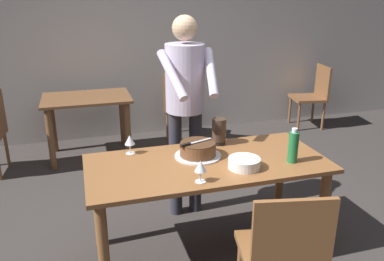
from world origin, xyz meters
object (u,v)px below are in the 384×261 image
at_px(background_chair_2, 183,104).
at_px(plate_stack, 244,163).
at_px(cake_knife, 190,144).
at_px(cake_on_platter, 198,150).
at_px(wine_glass_far, 130,141).
at_px(water_bottle, 293,147).
at_px(wine_glass_near, 200,167).
at_px(chair_near_side, 283,252).
at_px(background_table, 88,110).
at_px(background_chair_1, 313,94).
at_px(main_dining_table, 207,176).
at_px(hurricane_lamp, 219,131).
at_px(person_cutting_cake, 185,96).

bearing_deg(background_chair_2, plate_stack, -95.76).
bearing_deg(cake_knife, cake_on_platter, 19.50).
xyz_separation_m(wine_glass_far, water_bottle, (1.07, -0.47, 0.01)).
height_order(wine_glass_near, chair_near_side, chair_near_side).
bearing_deg(background_table, background_chair_2, 10.25).
xyz_separation_m(cake_on_platter, plate_stack, (0.25, -0.28, -0.02)).
bearing_deg(cake_knife, wine_glass_far, 151.24).
xyz_separation_m(cake_knife, background_chair_1, (2.54, 2.32, -0.37)).
relative_size(wine_glass_near, background_chair_2, 0.16).
relative_size(main_dining_table, hurricane_lamp, 8.07).
relative_size(background_table, background_chair_1, 1.11).
height_order(main_dining_table, hurricane_lamp, hurricane_lamp).
distance_m(main_dining_table, background_chair_2, 2.44).
relative_size(wine_glass_near, background_table, 0.14).
relative_size(main_dining_table, wine_glass_near, 11.77).
xyz_separation_m(cake_on_platter, cake_knife, (-0.07, -0.02, 0.06)).
bearing_deg(person_cutting_cake, cake_on_platter, -95.23).
bearing_deg(background_table, chair_near_side, -72.02).
xyz_separation_m(main_dining_table, cake_on_platter, (-0.04, 0.11, 0.17)).
distance_m(wine_glass_near, wine_glass_far, 0.69).
height_order(main_dining_table, background_chair_2, background_chair_2).
relative_size(main_dining_table, person_cutting_cake, 0.99).
bearing_deg(chair_near_side, background_chair_2, 85.14).
xyz_separation_m(wine_glass_far, background_chair_1, (2.94, 2.10, -0.36)).
height_order(hurricane_lamp, background_chair_1, hurricane_lamp).
distance_m(plate_stack, chair_near_side, 0.66).
distance_m(main_dining_table, hurricane_lamp, 0.42).
bearing_deg(plate_stack, cake_knife, 141.22).
relative_size(cake_knife, hurricane_lamp, 1.25).
height_order(cake_on_platter, background_chair_2, background_chair_2).
distance_m(main_dining_table, background_table, 2.30).
bearing_deg(person_cutting_cake, main_dining_table, -90.62).
bearing_deg(cake_knife, wine_glass_near, -95.79).
distance_m(cake_knife, background_chair_2, 2.40).
bearing_deg(background_table, wine_glass_near, -76.00).
bearing_deg(chair_near_side, wine_glass_near, 125.38).
height_order(cake_knife, background_chair_2, background_chair_2).
relative_size(plate_stack, background_chair_2, 0.24).
bearing_deg(plate_stack, main_dining_table, 140.62).
distance_m(plate_stack, person_cutting_cake, 0.85).
bearing_deg(hurricane_lamp, cake_knife, -144.51).
height_order(main_dining_table, wine_glass_near, wine_glass_near).
bearing_deg(cake_knife, chair_near_side, -70.29).
height_order(hurricane_lamp, person_cutting_cake, person_cutting_cake).
xyz_separation_m(cake_on_platter, hurricane_lamp, (0.23, 0.19, 0.06)).
relative_size(main_dining_table, plate_stack, 7.71).
bearing_deg(chair_near_side, hurricane_lamp, 90.16).
bearing_deg(hurricane_lamp, main_dining_table, -123.19).
height_order(main_dining_table, background_chair_1, background_chair_1).
distance_m(water_bottle, background_chair_2, 2.59).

